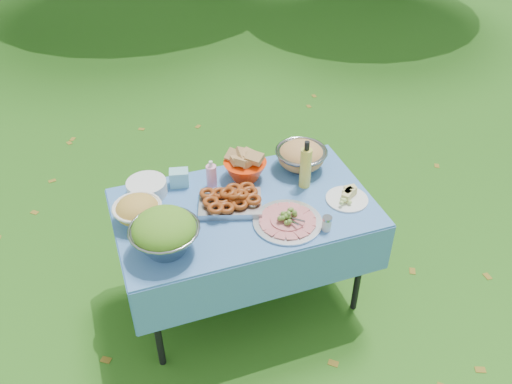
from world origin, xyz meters
TOP-DOWN VIEW (x-y plane):
  - ground at (0.00, 0.00)m, footprint 80.00×80.00m
  - picnic_table at (0.00, 0.00)m, footprint 1.46×0.86m
  - salad_bowl at (-0.49, -0.20)m, footprint 0.47×0.47m
  - pasta_bowl_white at (-0.59, 0.08)m, footprint 0.27×0.27m
  - plate_stack at (-0.50, 0.30)m, footprint 0.30×0.30m
  - wipes_box at (-0.30, 0.32)m, footprint 0.13×0.10m
  - sanitizer_bottle at (-0.12, 0.25)m, footprint 0.07×0.07m
  - bread_bowl at (0.09, 0.27)m, footprint 0.34×0.34m
  - pasta_bowl_steel at (0.46, 0.25)m, footprint 0.39×0.39m
  - fried_tray at (-0.08, 0.02)m, footprint 0.41×0.34m
  - charcuterie_platter at (0.18, -0.22)m, footprint 0.40×0.40m
  - oil_bottle at (0.40, 0.07)m, footprint 0.07×0.07m
  - cheese_plate at (0.58, -0.14)m, footprint 0.33×0.33m
  - shaker at (0.36, -0.34)m, footprint 0.06×0.06m

SIDE VIEW (x-z plane):
  - ground at x=0.00m, z-range 0.00..0.00m
  - picnic_table at x=0.00m, z-range 0.00..0.76m
  - cheese_plate at x=0.58m, z-range 0.76..0.83m
  - fried_tray at x=-0.08m, z-range 0.76..0.84m
  - shaker at x=0.36m, z-range 0.76..0.85m
  - plate_stack at x=-0.50m, z-range 0.76..0.85m
  - charcuterie_platter at x=0.18m, z-range 0.76..0.85m
  - wipes_box at x=-0.30m, z-range 0.76..0.86m
  - pasta_bowl_white at x=-0.59m, z-range 0.76..0.91m
  - pasta_bowl_steel at x=0.46m, z-range 0.76..0.93m
  - bread_bowl at x=0.09m, z-range 0.76..0.94m
  - sanitizer_bottle at x=-0.12m, z-range 0.76..0.94m
  - salad_bowl at x=-0.49m, z-range 0.76..1.00m
  - oil_bottle at x=0.40m, z-range 0.76..1.07m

